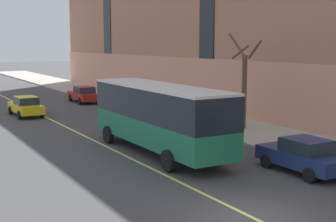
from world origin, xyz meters
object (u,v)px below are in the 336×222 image
parked_car_navy_2 (303,155)px  parked_car_champagne_5 (176,120)px  taxi_cab (26,106)px  fire_hydrant (144,108)px  parked_car_red_0 (84,94)px  city_bus (159,114)px  parked_car_darkgray_3 (118,104)px  street_tree_far_uptown (244,84)px

parked_car_navy_2 → parked_car_champagne_5: (-0.03, 10.83, -0.00)m
taxi_cab → fire_hydrant: bearing=-24.2°
parked_car_red_0 → taxi_cab: (-6.87, -5.66, -0.00)m
city_bus → parked_car_navy_2: 7.52m
parked_car_red_0 → parked_car_navy_2: same height
parked_car_darkgray_3 → parked_car_champagne_5: (-0.26, -9.45, -0.00)m
city_bus → parked_car_navy_2: size_ratio=2.47×
parked_car_red_0 → parked_car_navy_2: size_ratio=1.09×
parked_car_red_0 → fire_hydrant: 9.60m
parked_car_red_0 → street_tree_far_uptown: 19.59m
parked_car_red_0 → taxi_cab: size_ratio=1.02×
parked_car_red_0 → parked_car_navy_2: bearing=-90.4°
city_bus → street_tree_far_uptown: (8.00, 2.88, 0.97)m
taxi_cab → fire_hydrant: taxi_cab is taller
parked_car_champagne_5 → street_tree_far_uptown: size_ratio=0.72×
parked_car_champagne_5 → fire_hydrant: size_ratio=6.15×
parked_car_navy_2 → parked_car_champagne_5: size_ratio=0.98×
parked_car_navy_2 → fire_hydrant: parked_car_navy_2 is taller
parked_car_red_0 → parked_car_darkgray_3: same height
parked_car_darkgray_3 → parked_car_champagne_5: size_ratio=1.09×
parked_car_navy_2 → taxi_cab: 23.58m
city_bus → fire_hydrant: bearing=65.7°
street_tree_far_uptown → fire_hydrant: street_tree_far_uptown is taller
parked_car_champagne_5 → fire_hydrant: parked_car_champagne_5 is taller
parked_car_darkgray_3 → fire_hydrant: (1.58, -1.46, -0.29)m
parked_car_champagne_5 → parked_car_red_0: bearing=89.2°
parked_car_red_0 → taxi_cab: 8.90m
parked_car_red_0 → city_bus: bearing=-100.4°
city_bus → fire_hydrant: 13.77m
parked_car_darkgray_3 → parked_car_champagne_5: same height
street_tree_far_uptown → fire_hydrant: 10.20m
street_tree_far_uptown → city_bus: bearing=-160.2°
parked_car_navy_2 → parked_car_darkgray_3: (0.23, 20.28, 0.00)m
taxi_cab → parked_car_red_0: bearing=39.5°
parked_car_navy_2 → fire_hydrant: bearing=84.5°
parked_car_champagne_5 → taxi_cab: same height
parked_car_navy_2 → city_bus: bearing=121.0°
taxi_cab → parked_car_navy_2: bearing=-73.6°
fire_hydrant → parked_car_navy_2: bearing=-95.5°
city_bus → parked_car_darkgray_3: bearing=73.8°
street_tree_far_uptown → parked_car_champagne_5: bearing=159.3°
fire_hydrant → taxi_cab: bearing=155.8°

